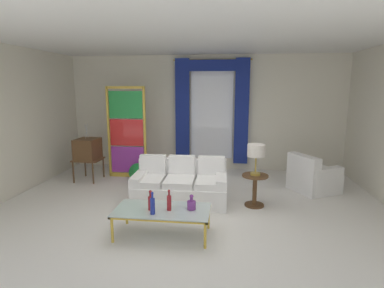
# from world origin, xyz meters

# --- Properties ---
(ground_plane) EXTENTS (16.00, 16.00, 0.00)m
(ground_plane) POSITION_xyz_m (0.00, 0.00, 0.00)
(ground_plane) COLOR white
(wall_rear) EXTENTS (8.00, 0.12, 3.00)m
(wall_rear) POSITION_xyz_m (0.00, 3.06, 1.50)
(wall_rear) COLOR silver
(wall_rear) RESTS_ON ground
(wall_left) EXTENTS (0.12, 7.00, 3.00)m
(wall_left) POSITION_xyz_m (-3.66, 0.60, 1.50)
(wall_left) COLOR silver
(wall_left) RESTS_ON ground
(ceiling_slab) EXTENTS (8.00, 7.60, 0.04)m
(ceiling_slab) POSITION_xyz_m (0.00, 0.80, 3.02)
(ceiling_slab) COLOR white
(curtained_window) EXTENTS (2.00, 0.17, 2.70)m
(curtained_window) POSITION_xyz_m (0.20, 2.89, 1.74)
(curtained_window) COLOR white
(curtained_window) RESTS_ON ground
(couch_white_long) EXTENTS (1.78, 0.97, 0.86)m
(couch_white_long) POSITION_xyz_m (-0.23, 0.48, 0.30)
(couch_white_long) COLOR white
(couch_white_long) RESTS_ON ground
(coffee_table) EXTENTS (1.40, 0.70, 0.41)m
(coffee_table) POSITION_xyz_m (-0.28, -0.96, 0.38)
(coffee_table) COLOR silver
(coffee_table) RESTS_ON ground
(bottle_blue_decanter) EXTENTS (0.07, 0.07, 0.33)m
(bottle_blue_decanter) POSITION_xyz_m (-0.37, -1.15, 0.54)
(bottle_blue_decanter) COLOR navy
(bottle_blue_decanter) RESTS_ON coffee_table
(bottle_crystal_tall) EXTENTS (0.08, 0.08, 0.30)m
(bottle_crystal_tall) POSITION_xyz_m (-0.44, -1.00, 0.53)
(bottle_crystal_tall) COLOR maroon
(bottle_crystal_tall) RESTS_ON coffee_table
(bottle_amber_squat) EXTENTS (0.06, 0.06, 0.32)m
(bottle_amber_squat) POSITION_xyz_m (-0.17, -0.99, 0.54)
(bottle_amber_squat) COLOR maroon
(bottle_amber_squat) RESTS_ON coffee_table
(bottle_ruby_flask) EXTENTS (0.13, 0.13, 0.23)m
(bottle_ruby_flask) POSITION_xyz_m (0.15, -0.91, 0.49)
(bottle_ruby_flask) COLOR #753384
(bottle_ruby_flask) RESTS_ON coffee_table
(vintage_tv) EXTENTS (0.62, 0.61, 1.35)m
(vintage_tv) POSITION_xyz_m (-2.62, 1.55, 0.73)
(vintage_tv) COLOR brown
(vintage_tv) RESTS_ON ground
(armchair_white) EXTENTS (1.10, 1.10, 0.80)m
(armchair_white) POSITION_xyz_m (2.43, 1.38, 0.29)
(armchair_white) COLOR white
(armchair_white) RESTS_ON ground
(stained_glass_divider) EXTENTS (0.95, 0.05, 2.20)m
(stained_glass_divider) POSITION_xyz_m (-1.78, 1.93, 1.06)
(stained_glass_divider) COLOR gold
(stained_glass_divider) RESTS_ON ground
(peacock_figurine) EXTENTS (0.44, 0.60, 0.50)m
(peacock_figurine) POSITION_xyz_m (-1.45, 1.52, 0.22)
(peacock_figurine) COLOR beige
(peacock_figurine) RESTS_ON ground
(round_side_table) EXTENTS (0.48, 0.48, 0.59)m
(round_side_table) POSITION_xyz_m (1.17, 0.39, 0.36)
(round_side_table) COLOR brown
(round_side_table) RESTS_ON ground
(table_lamp_brass) EXTENTS (0.32, 0.32, 0.57)m
(table_lamp_brass) POSITION_xyz_m (1.17, 0.39, 1.03)
(table_lamp_brass) COLOR #B29338
(table_lamp_brass) RESTS_ON round_side_table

